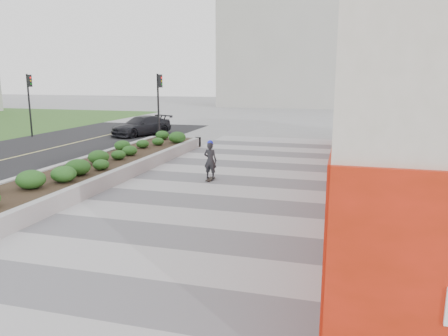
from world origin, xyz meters
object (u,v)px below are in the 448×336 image
Objects in this scene: planter at (93,168)px; traffic_signal_far at (29,96)px; traffic_signal_near at (159,97)px; skateboarder at (210,160)px; car_dark at (141,126)px.

planter is 4.29× the size of traffic_signal_far.
planter is 10.90m from traffic_signal_near.
planter is at bearing -168.85° from skateboarder.
planter is 4.29× the size of traffic_signal_near.
traffic_signal_far is 18.10m from skateboarder.
traffic_signal_far is at bearing 149.45° from skateboarder.
skateboarder is at bearing -30.10° from car_dark.
traffic_signal_near reaches higher than planter.
traffic_signal_far is 2.63× the size of skateboarder.
traffic_signal_far reaches higher than car_dark.
traffic_signal_near is 9.21m from traffic_signal_far.
skateboarder is 14.61m from car_dark.
traffic_signal_near is 11.64m from skateboarder.
traffic_signal_near reaches higher than skateboarder.
car_dark is at bearing 21.24° from traffic_signal_far.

